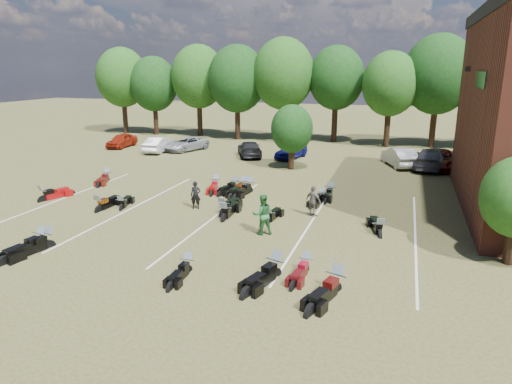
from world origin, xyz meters
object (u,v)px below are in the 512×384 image
at_px(car_4, 291,150).
at_px(motorcycle_14, 107,181).
at_px(motorcycle_3, 188,273).
at_px(motorcycle_7, 43,201).
at_px(person_black, 196,195).
at_px(car_0, 122,140).
at_px(person_grey, 313,201).
at_px(person_green, 262,214).

bearing_deg(car_4, motorcycle_14, -119.02).
xyz_separation_m(motorcycle_3, motorcycle_7, (-12.37, 6.11, 0.00)).
height_order(person_black, motorcycle_14, person_black).
xyz_separation_m(car_0, person_grey, (22.09, -15.51, 0.17)).
distance_m(car_0, car_4, 17.17).
bearing_deg(person_grey, car_0, -7.58).
relative_size(car_4, person_black, 2.62).
bearing_deg(person_green, person_black, -62.46).
height_order(person_green, person_grey, person_green).
bearing_deg(motorcycle_7, motorcycle_14, -78.63).
relative_size(car_0, motorcycle_3, 1.98).
xyz_separation_m(car_4, motorcycle_3, (1.71, -23.46, -0.69)).
bearing_deg(motorcycle_3, car_4, 92.80).
bearing_deg(motorcycle_14, motorcycle_3, -61.13).
height_order(motorcycle_3, motorcycle_7, motorcycle_7).
bearing_deg(person_black, motorcycle_3, -82.60).
height_order(car_4, motorcycle_3, car_4).
bearing_deg(car_4, person_black, -84.40).
distance_m(person_grey, motorcycle_3, 8.89).
xyz_separation_m(person_black, motorcycle_3, (3.23, -7.58, -0.77)).
bearing_deg(motorcycle_3, car_0, 127.09).
bearing_deg(car_0, person_grey, -37.48).
height_order(car_0, motorcycle_7, car_0).
distance_m(person_black, motorcycle_14, 9.44).
xyz_separation_m(person_grey, motorcycle_7, (-15.59, -2.15, -0.84)).
bearing_deg(car_0, motorcycle_14, -62.51).
relative_size(person_green, motorcycle_3, 0.98).
bearing_deg(motorcycle_7, car_0, -52.37).
height_order(car_0, person_black, person_black).
relative_size(person_grey, motorcycle_3, 0.84).
bearing_deg(person_black, motorcycle_14, 139.93).
bearing_deg(motorcycle_7, person_green, -167.56).
xyz_separation_m(car_4, person_black, (-1.52, -15.88, 0.08)).
bearing_deg(person_black, motorcycle_7, 173.47).
bearing_deg(person_grey, motorcycle_3, 96.23).
xyz_separation_m(car_4, motorcycle_7, (-10.67, -17.35, -0.69)).
bearing_deg(motorcycle_14, car_4, 32.93).
bearing_deg(person_green, motorcycle_7, -37.70).
bearing_deg(motorcycle_14, motorcycle_7, -113.03).
relative_size(car_0, person_black, 2.55).
relative_size(person_black, motorcycle_7, 0.64).
bearing_deg(person_grey, motorcycle_7, 35.34).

